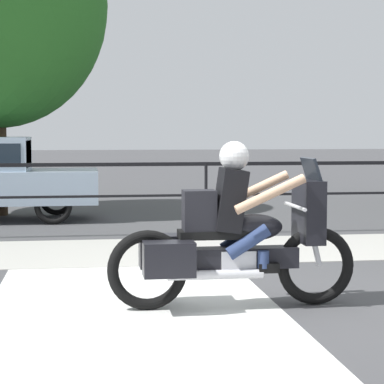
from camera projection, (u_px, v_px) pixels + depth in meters
The scene contains 5 objects.
ground_plane at pixel (284, 303), 7.47m from camera, with size 120.00×120.00×0.00m, color #424244.
sidewalk_band at pixel (223, 249), 10.83m from camera, with size 44.00×2.40×0.01m, color #A8A59E.
crosswalk_band at pixel (135, 313), 7.07m from camera, with size 2.82×6.00×0.01m, color silver.
fence_railing at pixel (206, 178), 12.28m from camera, with size 36.00×0.05×1.21m.
motorcycle at pixel (233, 236), 7.25m from camera, with size 2.44×0.76×1.62m.
Camera 1 is at (-1.94, -7.16, 1.72)m, focal length 70.00 mm.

